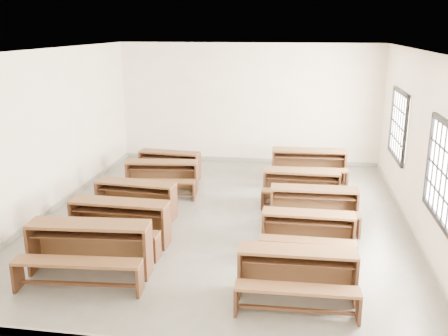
% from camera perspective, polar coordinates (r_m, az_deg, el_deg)
% --- Properties ---
extents(room, '(8.50, 8.50, 3.20)m').
position_cam_1_polar(room, '(9.26, 0.55, 6.80)').
color(room, slate).
rests_on(room, ground).
extents(desk_set_0, '(1.87, 1.08, 0.81)m').
position_cam_1_polar(desk_set_0, '(7.75, -15.20, -8.55)').
color(desk_set_0, brown).
rests_on(desk_set_0, ground).
extents(desk_set_1, '(1.71, 0.92, 0.76)m').
position_cam_1_polar(desk_set_1, '(8.69, -11.94, -5.81)').
color(desk_set_1, brown).
rests_on(desk_set_1, ground).
extents(desk_set_2, '(1.64, 0.95, 0.71)m').
position_cam_1_polar(desk_set_2, '(9.84, -10.14, -3.31)').
color(desk_set_2, brown).
rests_on(desk_set_2, ground).
extents(desk_set_3, '(1.67, 0.99, 0.71)m').
position_cam_1_polar(desk_set_3, '(11.22, -7.13, -0.75)').
color(desk_set_3, brown).
rests_on(desk_set_3, ground).
extents(desk_set_4, '(1.56, 0.91, 0.67)m').
position_cam_1_polar(desk_set_4, '(12.24, -6.30, 0.56)').
color(desk_set_4, brown).
rests_on(desk_set_4, ground).
extents(desk_set_5, '(1.62, 0.87, 0.72)m').
position_cam_1_polar(desk_set_5, '(6.94, 8.34, -11.61)').
color(desk_set_5, brown).
rests_on(desk_set_5, ground).
extents(desk_set_6, '(1.50, 0.78, 0.68)m').
position_cam_1_polar(desk_set_6, '(8.35, 9.57, -6.97)').
color(desk_set_6, brown).
rests_on(desk_set_6, ground).
extents(desk_set_7, '(1.63, 0.88, 0.72)m').
position_cam_1_polar(desk_set_7, '(9.45, 10.23, -4.07)').
color(desk_set_7, brown).
rests_on(desk_set_7, ground).
extents(desk_set_8, '(1.60, 0.85, 0.71)m').
position_cam_1_polar(desk_set_8, '(10.54, 8.85, -1.94)').
color(desk_set_8, brown).
rests_on(desk_set_8, ground).
extents(desk_set_9, '(1.78, 0.97, 0.78)m').
position_cam_1_polar(desk_set_9, '(12.07, 9.64, 0.53)').
color(desk_set_9, brown).
rests_on(desk_set_9, ground).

